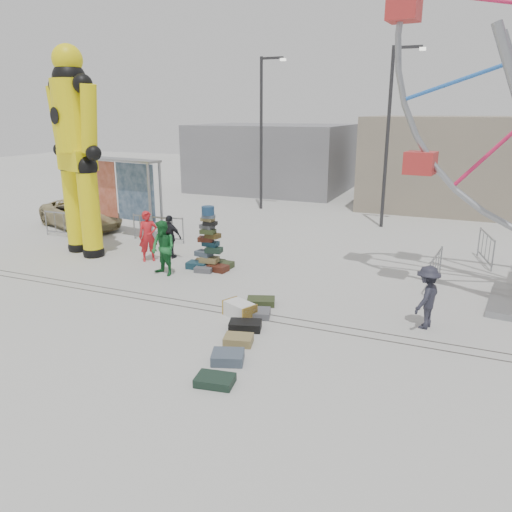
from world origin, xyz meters
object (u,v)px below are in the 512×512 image
at_px(lamp_post_left, 263,126).
at_px(barricade_dummy_a, 64,224).
at_px(crash_test_dummy, 76,145).
at_px(barricade_dummy_c, 161,229).
at_px(lamp_post_right, 390,129).
at_px(steamer_trunk, 240,310).
at_px(barricade_dummy_b, 153,229).
at_px(pedestrian_black, 170,237).
at_px(parked_suv, 81,214).
at_px(barricade_wheel_front, 435,271).
at_px(pedestrian_red, 148,236).
at_px(barricade_wheel_back, 486,248).
at_px(banner_scaffold, 116,178).
at_px(pedestrian_green, 163,248).
at_px(pedestrian_grey, 427,297).
at_px(suitcase_tower, 209,251).

distance_m(lamp_post_left, barricade_dummy_a, 11.55).
xyz_separation_m(crash_test_dummy, barricade_dummy_c, (1.71, 2.63, -3.54)).
height_order(lamp_post_right, steamer_trunk, lamp_post_right).
bearing_deg(barricade_dummy_a, steamer_trunk, -26.80).
relative_size(barricade_dummy_b, pedestrian_black, 1.24).
distance_m(barricade_dummy_a, parked_suv, 1.78).
bearing_deg(crash_test_dummy, pedestrian_black, 32.40).
relative_size(barricade_wheel_front, pedestrian_red, 1.08).
bearing_deg(barricade_wheel_back, banner_scaffold, -95.89).
xyz_separation_m(pedestrian_red, pedestrian_green, (1.41, -1.18, -0.00)).
bearing_deg(barricade_wheel_back, lamp_post_right, -148.87).
bearing_deg(barricade_dummy_c, crash_test_dummy, -127.95).
xyz_separation_m(steamer_trunk, barricade_wheel_front, (4.59, 4.40, 0.35)).
bearing_deg(banner_scaffold, pedestrian_black, -19.62).
height_order(barricade_wheel_front, barricade_wheel_back, same).
bearing_deg(banner_scaffold, crash_test_dummy, -68.84).
bearing_deg(pedestrian_green, barricade_dummy_c, 141.52).
height_order(banner_scaffold, barricade_wheel_front, banner_scaffold).
height_order(crash_test_dummy, pedestrian_grey, crash_test_dummy).
bearing_deg(barricade_dummy_a, banner_scaffold, 28.32).
distance_m(barricade_dummy_c, barricade_wheel_front, 11.03).
height_order(lamp_post_left, pedestrian_green, lamp_post_left).
distance_m(suitcase_tower, pedestrian_black, 2.04).
bearing_deg(barricade_dummy_b, pedestrian_black, -38.40).
bearing_deg(crash_test_dummy, parked_suv, 153.30).
height_order(lamp_post_left, barricade_wheel_back, lamp_post_left).
bearing_deg(barricade_dummy_c, suitcase_tower, -39.32).
height_order(banner_scaffold, barricade_dummy_a, banner_scaffold).
distance_m(barricade_wheel_front, pedestrian_green, 8.68).
bearing_deg(parked_suv, pedestrian_red, -96.58).
xyz_separation_m(pedestrian_red, pedestrian_grey, (9.81, -2.20, -0.11)).
height_order(lamp_post_right, crash_test_dummy, lamp_post_right).
bearing_deg(banner_scaffold, barricade_dummy_c, 2.16).
bearing_deg(crash_test_dummy, suitcase_tower, 21.64).
distance_m(crash_test_dummy, pedestrian_green, 5.40).
relative_size(barricade_wheel_front, pedestrian_grey, 1.23).
distance_m(crash_test_dummy, banner_scaffold, 3.36).
height_order(lamp_post_right, suitcase_tower, lamp_post_right).
bearing_deg(pedestrian_black, barricade_dummy_b, -40.50).
bearing_deg(steamer_trunk, barricade_dummy_c, 161.78).
relative_size(banner_scaffold, pedestrian_green, 2.55).
xyz_separation_m(banner_scaffold, barricade_wheel_back, (14.75, 1.68, -1.97)).
xyz_separation_m(barricade_wheel_back, pedestrian_green, (-9.88, -5.64, 0.37)).
height_order(crash_test_dummy, parked_suv, crash_test_dummy).
bearing_deg(crash_test_dummy, pedestrian_red, 22.13).
height_order(suitcase_tower, parked_suv, suitcase_tower).
xyz_separation_m(lamp_post_left, barricade_dummy_b, (-1.44, -8.58, -3.93)).
bearing_deg(suitcase_tower, lamp_post_left, 102.74).
height_order(lamp_post_left, pedestrian_red, lamp_post_left).
xyz_separation_m(steamer_trunk, barricade_dummy_b, (-6.69, 5.84, 0.35)).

